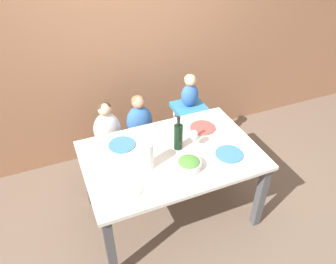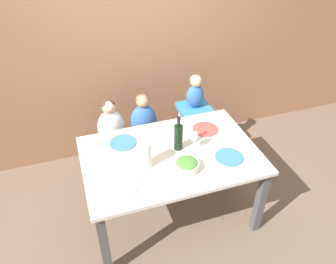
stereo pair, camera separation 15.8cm
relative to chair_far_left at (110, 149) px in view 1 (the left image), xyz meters
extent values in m
plane|color=#705B4C|center=(0.39, -0.70, -0.39)|extent=(14.00, 14.00, 0.00)
cube|color=#9E6B4C|center=(0.39, 0.48, 0.96)|extent=(10.00, 0.06, 2.70)
cube|color=silver|center=(0.39, -0.70, 0.35)|extent=(1.49, 0.98, 0.03)
cube|color=#4C4C51|center=(-0.29, -1.13, -0.03)|extent=(0.07, 0.07, 0.71)
cube|color=#4C4C51|center=(1.08, -1.13, -0.03)|extent=(0.07, 0.07, 0.71)
cube|color=#4C4C51|center=(-0.29, -0.27, -0.03)|extent=(0.07, 0.07, 0.71)
cube|color=#4C4C51|center=(1.08, -0.27, -0.03)|extent=(0.07, 0.07, 0.71)
cylinder|color=silver|center=(-0.14, -0.14, -0.18)|extent=(0.04, 0.04, 0.41)
cylinder|color=silver|center=(0.14, -0.14, -0.18)|extent=(0.04, 0.04, 0.41)
cylinder|color=silver|center=(-0.14, 0.14, -0.18)|extent=(0.04, 0.04, 0.41)
cylinder|color=silver|center=(0.14, 0.14, -0.18)|extent=(0.04, 0.04, 0.41)
cube|color=#2D2D33|center=(0.00, 0.00, 0.05)|extent=(0.40, 0.37, 0.05)
cylinder|color=silver|center=(0.20, -0.14, -0.18)|extent=(0.04, 0.04, 0.41)
cylinder|color=silver|center=(0.47, -0.14, -0.18)|extent=(0.04, 0.04, 0.41)
cylinder|color=silver|center=(0.20, 0.14, -0.18)|extent=(0.04, 0.04, 0.41)
cylinder|color=silver|center=(0.47, 0.14, -0.18)|extent=(0.04, 0.04, 0.41)
cube|color=#2D2D33|center=(0.34, 0.00, 0.05)|extent=(0.40, 0.37, 0.05)
cylinder|color=silver|center=(0.78, -0.12, -0.06)|extent=(0.04, 0.04, 0.65)
cylinder|color=silver|center=(1.02, -0.12, -0.06)|extent=(0.04, 0.04, 0.65)
cylinder|color=silver|center=(0.78, 0.12, -0.06)|extent=(0.04, 0.04, 0.65)
cylinder|color=silver|center=(1.02, 0.12, -0.06)|extent=(0.04, 0.04, 0.65)
cube|color=teal|center=(0.90, 0.00, 0.29)|extent=(0.34, 0.31, 0.05)
ellipsoid|color=silver|center=(0.00, 0.00, 0.26)|extent=(0.27, 0.20, 0.37)
sphere|color=#D6AD89|center=(0.00, 0.00, 0.49)|extent=(0.13, 0.13, 0.13)
ellipsoid|color=#473323|center=(0.00, 0.01, 0.51)|extent=(0.13, 0.13, 0.09)
ellipsoid|color=#3366B2|center=(0.34, 0.00, 0.26)|extent=(0.27, 0.20, 0.37)
sphere|color=tan|center=(0.34, 0.00, 0.49)|extent=(0.13, 0.13, 0.13)
ellipsoid|color=olive|center=(0.34, 0.01, 0.51)|extent=(0.13, 0.13, 0.09)
ellipsoid|color=#3366B2|center=(0.90, 0.00, 0.45)|extent=(0.19, 0.14, 0.26)
sphere|color=#D6AD89|center=(0.90, 0.00, 0.62)|extent=(0.12, 0.12, 0.12)
ellipsoid|color=#DBC684|center=(0.90, 0.01, 0.64)|extent=(0.12, 0.11, 0.08)
cylinder|color=black|center=(0.48, -0.65, 0.48)|extent=(0.08, 0.08, 0.24)
cylinder|color=black|center=(0.48, -0.65, 0.65)|extent=(0.03, 0.03, 0.09)
cylinder|color=black|center=(0.48, -0.65, 0.68)|extent=(0.03, 0.03, 0.02)
cylinder|color=white|center=(0.15, -0.78, 0.48)|extent=(0.10, 0.10, 0.24)
cylinder|color=white|center=(0.61, -0.69, 0.37)|extent=(0.06, 0.06, 0.00)
cylinder|color=white|center=(0.61, -0.69, 0.41)|extent=(0.01, 0.01, 0.07)
ellipsoid|color=white|center=(0.61, -0.69, 0.49)|extent=(0.07, 0.07, 0.10)
cylinder|color=silver|center=(0.45, -0.92, 0.40)|extent=(0.21, 0.21, 0.07)
ellipsoid|color=#4C8438|center=(0.45, -0.92, 0.43)|extent=(0.18, 0.18, 0.05)
cylinder|color=silver|center=(-0.09, -0.96, 0.37)|extent=(0.24, 0.24, 0.01)
cylinder|color=teal|center=(0.04, -0.43, 0.37)|extent=(0.24, 0.24, 0.01)
cylinder|color=#D14C47|center=(0.81, -0.48, 0.37)|extent=(0.24, 0.24, 0.01)
cylinder|color=teal|center=(0.84, -0.90, 0.37)|extent=(0.24, 0.24, 0.01)
camera|label=1|loc=(-0.45, -2.65, 2.18)|focal=35.00mm
camera|label=2|loc=(-0.30, -2.71, 2.18)|focal=35.00mm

